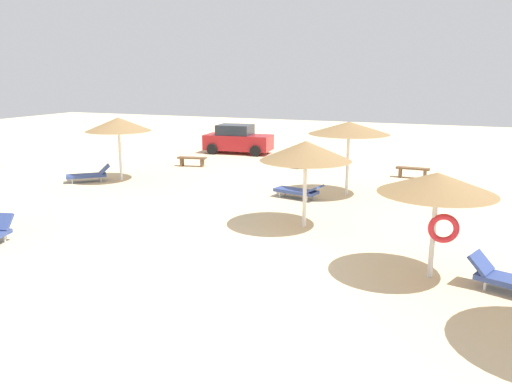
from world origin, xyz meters
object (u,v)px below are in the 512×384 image
parasol_5 (306,151)px  bench_2 (192,160)px  lounger_1 (299,191)px  parasol_1 (349,128)px  bench_0 (413,171)px  parasol_2 (118,124)px  lounger_2 (90,175)px  lounger_0 (511,279)px  parked_car (238,140)px  bench_1 (304,160)px  parasol_0 (437,184)px

parasol_5 → bench_2: size_ratio=1.82×
lounger_1 → bench_2: bearing=147.6°
parasol_1 → bench_0: 5.45m
bench_2 → parasol_2: bearing=-105.7°
lounger_1 → lounger_2: (-9.61, -0.48, 0.01)m
lounger_0 → bench_0: size_ratio=1.31×
parasol_2 → bench_0: size_ratio=1.91×
parasol_1 → lounger_0: (5.34, -7.88, -2.33)m
parked_car → lounger_1: bearing=-54.3°
bench_1 → parasol_0: bearing=-61.4°
parasol_0 → lounger_1: 8.38m
lounger_0 → parked_car: (-13.80, 16.17, 0.50)m
parasol_1 → lounger_0: parasol_1 is taller
bench_2 → parked_car: bearing=86.0°
parasol_0 → parasol_2: size_ratio=0.93×
bench_0 → bench_2: (-10.90, -1.18, 0.00)m
parasol_1 → lounger_1: bearing=-139.7°
parasol_2 → bench_2: parasol_2 is taller
bench_1 → lounger_0: bearing=-56.6°
bench_0 → lounger_1: bearing=-122.2°
bench_2 → parked_car: parked_car is taller
bench_1 → parked_car: 5.91m
parasol_0 → parasol_1: (-3.65, 7.59, 0.40)m
parasol_2 → parked_car: 9.61m
parasol_2 → lounger_2: (-1.14, -0.76, -2.20)m
parasol_0 → lounger_2: (-14.82, 5.80, -1.93)m
parasol_5 → bench_0: parasol_5 is taller
lounger_1 → parasol_1: bearing=40.3°
lounger_2 → parked_car: bearing=75.0°
parasol_1 → lounger_1: (-1.55, -1.32, -2.34)m
lounger_1 → bench_1: 6.88m
bench_2 → bench_1: bearing=20.4°
bench_2 → parasol_1: bearing=-20.5°
parasol_5 → parked_car: (-8.17, 13.13, -1.59)m
lounger_1 → bench_1: size_ratio=1.31×
parasol_2 → lounger_2: bearing=-146.1°
lounger_2 → bench_2: (2.35, 5.09, 0.03)m
bench_1 → parasol_5: bearing=-73.1°
parasol_2 → parasol_0: bearing=-25.6°
parasol_1 → lounger_2: bearing=-170.9°
parasol_0 → parked_car: 20.03m
parasol_1 → bench_1: 6.71m
bench_1 → parked_car: parked_car is taller
parasol_0 → lounger_2: size_ratio=1.46×
parasol_0 → bench_2: 16.66m
lounger_0 → bench_0: 12.77m
parasol_0 → parasol_1: size_ratio=0.85×
lounger_0 → lounger_2: bearing=159.8°
parasol_2 → lounger_2: 2.59m
parasol_0 → bench_0: bearing=97.4°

